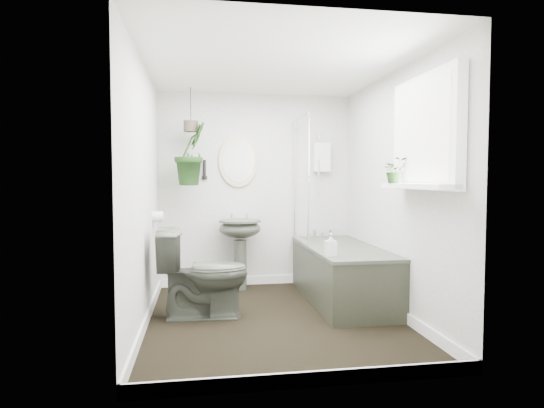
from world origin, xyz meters
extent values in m
cube|color=black|center=(0.00, 0.00, -0.01)|extent=(2.30, 2.80, 0.02)
cube|color=white|center=(0.00, 0.00, 2.31)|extent=(2.30, 2.80, 0.02)
cube|color=silver|center=(0.00, 1.41, 1.15)|extent=(2.30, 0.02, 2.30)
cube|color=silver|center=(0.00, -1.41, 1.15)|extent=(2.30, 0.02, 2.30)
cube|color=silver|center=(-1.16, 0.00, 1.15)|extent=(0.02, 2.80, 2.30)
cube|color=silver|center=(1.16, 0.00, 1.15)|extent=(0.02, 2.80, 2.30)
cube|color=white|center=(0.00, 0.00, 0.05)|extent=(2.30, 2.80, 0.10)
cube|color=white|center=(0.80, 1.34, 1.55)|extent=(0.20, 0.10, 0.35)
ellipsoid|color=beige|center=(-0.22, 1.37, 1.50)|extent=(0.46, 0.03, 0.62)
cylinder|color=black|center=(-0.62, 1.36, 1.40)|extent=(0.04, 0.04, 0.22)
cylinder|color=white|center=(-1.10, 0.70, 0.90)|extent=(0.11, 0.11, 0.11)
cube|color=white|center=(1.09, -0.70, 1.65)|extent=(0.08, 1.00, 0.90)
cube|color=white|center=(1.02, -0.70, 1.23)|extent=(0.18, 1.00, 0.04)
cube|color=white|center=(1.04, -0.70, 1.65)|extent=(0.01, 0.86, 0.76)
imported|color=#3C4036|center=(-0.64, 0.15, 0.42)|extent=(0.83, 0.49, 0.83)
imported|color=black|center=(0.97, -0.40, 1.36)|extent=(0.22, 0.19, 0.22)
imported|color=black|center=(-0.76, 1.11, 1.57)|extent=(0.49, 0.51, 0.72)
imported|color=#322F2F|center=(0.51, -0.07, 0.69)|extent=(0.10, 0.10, 0.21)
cylinder|color=#3F372A|center=(-0.76, 1.11, 1.87)|extent=(0.16, 0.16, 0.12)
camera|label=1|loc=(-0.66, -4.06, 1.29)|focal=30.00mm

